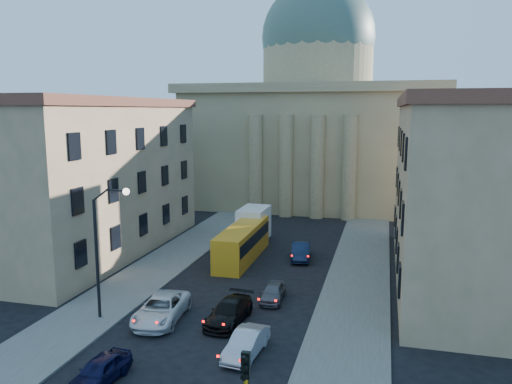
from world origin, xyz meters
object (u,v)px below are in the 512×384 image
at_px(car_right_near, 246,343).
at_px(city_bus, 243,242).
at_px(street_lamp, 103,242).
at_px(box_truck, 251,228).
at_px(car_left_near, 99,371).

distance_m(car_right_near, city_bus, 18.37).
relative_size(street_lamp, car_right_near, 2.11).
xyz_separation_m(street_lamp, box_truck, (4.30, 20.36, -3.57)).
relative_size(car_right_near, city_bus, 0.39).
bearing_deg(car_right_near, box_truck, 110.20).
bearing_deg(box_truck, car_right_near, -75.19).
distance_m(car_left_near, box_truck, 27.38).
height_order(city_bus, box_truck, box_truck).
bearing_deg(car_left_near, car_right_near, 41.62).
xyz_separation_m(street_lamp, car_left_near, (3.81, -7.00, -4.60)).
distance_m(street_lamp, car_right_near, 11.33).
xyz_separation_m(car_left_near, car_right_near, (6.30, 4.75, 0.00)).
relative_size(car_left_near, box_truck, 0.61).
bearing_deg(street_lamp, city_bus, 72.55).
relative_size(car_left_near, city_bus, 0.37).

